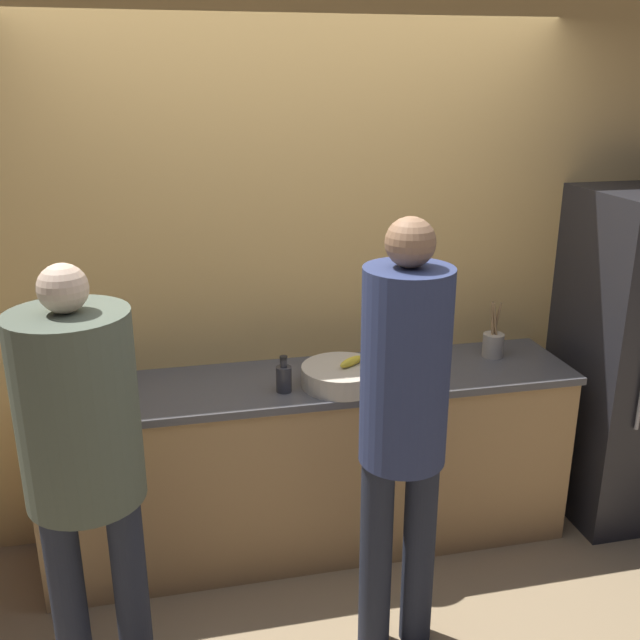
# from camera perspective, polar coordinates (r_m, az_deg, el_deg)

# --- Properties ---
(ground_plane) EXTENTS (14.00, 14.00, 0.00)m
(ground_plane) POSITION_cam_1_polar(r_m,az_deg,el_deg) (3.55, 0.50, -20.08)
(ground_plane) COLOR #9E8460
(wall_back) EXTENTS (5.20, 0.06, 2.60)m
(wall_back) POSITION_cam_1_polar(r_m,az_deg,el_deg) (3.50, -1.74, 3.38)
(wall_back) COLOR #E0B266
(wall_back) RESTS_ON ground_plane
(counter) EXTENTS (2.53, 0.60, 0.89)m
(counter) POSITION_cam_1_polar(r_m,az_deg,el_deg) (3.57, -0.72, -11.14)
(counter) COLOR tan
(counter) RESTS_ON ground_plane
(refrigerator) EXTENTS (0.66, 0.66, 1.73)m
(refrigerator) POSITION_cam_1_polar(r_m,az_deg,el_deg) (4.02, 23.93, -2.78)
(refrigerator) COLOR #232328
(refrigerator) RESTS_ON ground_plane
(person_left) EXTENTS (0.42, 0.42, 1.67)m
(person_left) POSITION_cam_1_polar(r_m,az_deg,el_deg) (2.66, -18.56, -9.05)
(person_left) COLOR #232838
(person_left) RESTS_ON ground_plane
(person_center) EXTENTS (0.33, 0.33, 1.79)m
(person_center) POSITION_cam_1_polar(r_m,az_deg,el_deg) (2.69, 6.68, -7.31)
(person_center) COLOR #232838
(person_center) RESTS_ON ground_plane
(fruit_bowl) EXTENTS (0.37, 0.37, 0.13)m
(fruit_bowl) POSITION_cam_1_polar(r_m,az_deg,el_deg) (3.26, 1.75, -4.46)
(fruit_bowl) COLOR beige
(fruit_bowl) RESTS_ON counter
(utensil_crock) EXTENTS (0.11, 0.11, 0.29)m
(utensil_crock) POSITION_cam_1_polar(r_m,az_deg,el_deg) (3.69, 13.68, -1.85)
(utensil_crock) COLOR #ADA393
(utensil_crock) RESTS_ON counter
(bottle_dark) EXTENTS (0.07, 0.07, 0.17)m
(bottle_dark) POSITION_cam_1_polar(r_m,az_deg,el_deg) (3.20, -2.91, -4.62)
(bottle_dark) COLOR #333338
(bottle_dark) RESTS_ON counter
(cup_yellow) EXTENTS (0.09, 0.09, 0.10)m
(cup_yellow) POSITION_cam_1_polar(r_m,az_deg,el_deg) (3.17, -17.48, -6.06)
(cup_yellow) COLOR gold
(cup_yellow) RESTS_ON counter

